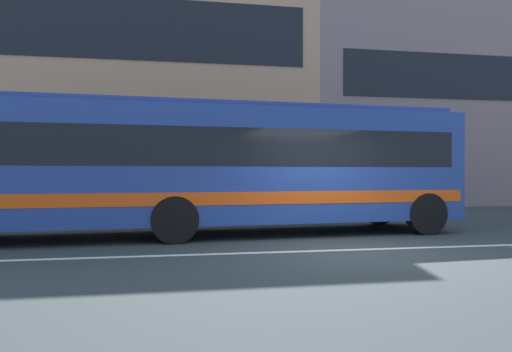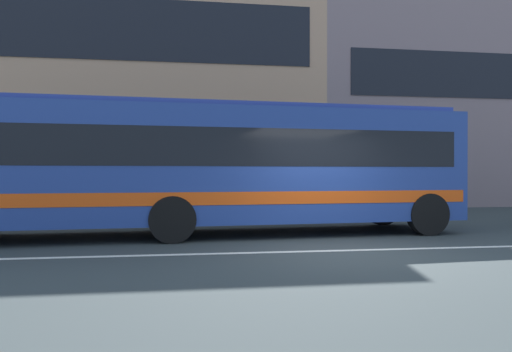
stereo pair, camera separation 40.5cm
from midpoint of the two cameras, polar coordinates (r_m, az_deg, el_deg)
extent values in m
plane|color=#32393A|center=(9.41, 11.80, -8.70)|extent=(160.00, 160.00, 0.00)
cube|color=silver|center=(9.41, 11.80, -8.68)|extent=(60.00, 0.16, 0.01)
cube|color=tan|center=(24.04, -16.68, 11.43)|extent=(18.77, 8.49, 12.23)
cube|color=black|center=(20.17, -18.46, 16.47)|extent=(17.27, 0.04, 2.45)
cube|color=navy|center=(11.43, -5.27, 1.22)|extent=(12.57, 3.33, 2.61)
cube|color=black|center=(11.45, -5.27, 3.18)|extent=(11.83, 3.30, 0.84)
cube|color=#EF4F11|center=(11.44, -5.27, -2.38)|extent=(12.32, 3.34, 0.28)
cube|color=#2C3F90|center=(11.54, -5.27, 8.02)|extent=(12.05, 2.89, 0.12)
cube|color=black|center=(13.68, 21.62, 2.69)|extent=(0.17, 2.12, 0.92)
cylinder|color=black|center=(14.18, 15.57, -3.64)|extent=(1.02, 0.34, 1.00)
cylinder|color=black|center=(12.18, 20.71, -4.30)|extent=(1.02, 0.34, 1.00)
cylinder|color=black|center=(12.56, -9.47, -4.14)|extent=(1.02, 0.34, 1.00)
cylinder|color=black|center=(10.25, -8.83, -5.15)|extent=(1.02, 0.34, 1.00)
camera|label=1|loc=(0.20, -89.01, 0.01)|focal=33.53mm
camera|label=2|loc=(0.20, 90.99, -0.01)|focal=33.53mm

